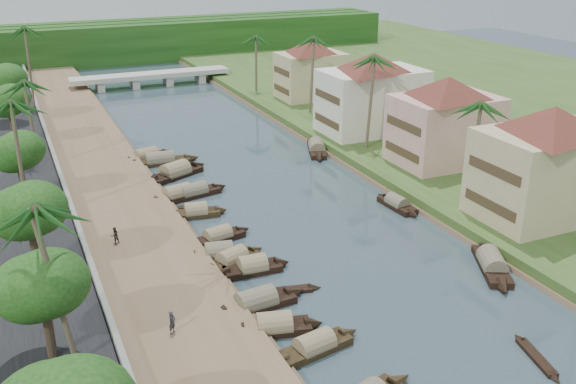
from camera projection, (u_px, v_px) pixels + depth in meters
name	position (u px, v px, depth m)	size (l,w,h in m)	color
ground	(347.00, 256.00, 53.94)	(220.00, 220.00, 0.00)	#34454E
left_bank	(112.00, 199.00, 64.66)	(10.00, 180.00, 0.80)	brown
right_bank	(404.00, 152.00, 77.88)	(16.00, 180.00, 1.20)	#304C1E
road	(21.00, 210.00, 61.32)	(8.00, 180.00, 1.40)	black
retaining_wall	(67.00, 196.00, 62.71)	(0.40, 180.00, 1.10)	slate
treeline	(120.00, 42.00, 137.18)	(120.00, 14.00, 8.00)	#13370F
bridge	(151.00, 77.00, 114.30)	(28.00, 4.00, 2.40)	#AFAEA3
building_near	(547.00, 161.00, 57.09)	(14.85, 14.85, 10.20)	#D0B98C
building_mid	(446.00, 119.00, 71.12)	(14.11, 14.11, 9.70)	beige
building_far	(372.00, 92.00, 82.51)	(15.59, 15.59, 10.20)	white
building_distant	(311.00, 68.00, 100.02)	(12.62, 12.62, 9.20)	#D0B98C
sampan_1	(274.00, 327.00, 43.45)	(7.16, 3.28, 2.10)	black
sampan_2	(314.00, 347.00, 41.33)	(7.49, 2.79, 1.97)	black
sampan_3	(256.00, 303.00, 46.25)	(8.34, 2.51, 2.21)	black
sampan_4	(232.00, 260.00, 52.40)	(6.98, 3.86, 2.00)	black
sampan_5	(252.00, 268.00, 51.19)	(6.58, 2.02, 2.10)	black
sampan_6	(219.00, 253.00, 53.47)	(6.85, 2.78, 2.03)	black
sampan_7	(218.00, 237.00, 56.44)	(6.94, 2.81, 1.86)	black
sampan_8	(196.00, 212.00, 61.44)	(6.38, 2.38, 1.97)	black
sampan_9	(193.00, 193.00, 66.13)	(8.18, 3.08, 2.05)	black
sampan_10	(178.00, 195.00, 65.50)	(8.16, 3.49, 2.21)	black
sampan_11	(175.00, 173.00, 71.59)	(9.03, 5.61, 2.55)	black
sampan_12	(160.00, 161.00, 75.52)	(9.62, 2.55, 2.25)	black
sampan_13	(147.00, 157.00, 76.97)	(7.73, 3.42, 2.10)	black
sampan_14	(492.00, 264.00, 51.67)	(5.60, 8.90, 2.21)	black
sampan_15	(397.00, 204.00, 63.34)	(1.83, 6.71, 1.84)	black
sampan_16	(317.00, 148.00, 79.91)	(5.00, 9.31, 2.26)	black
canoe_0	(536.00, 358.00, 40.77)	(1.92, 5.40, 0.71)	black
canoe_1	(285.00, 291.00, 48.41)	(5.68, 2.09, 0.91)	black
canoe_2	(180.00, 209.00, 63.09)	(5.02, 0.88, 0.73)	black
palm_1	(479.00, 106.00, 59.76)	(3.20, 3.20, 10.85)	brown
palm_2	(371.00, 60.00, 74.00)	(3.20, 3.20, 12.37)	brown
palm_3	(312.00, 40.00, 89.46)	(3.20, 3.20, 12.17)	brown
palm_4	(50.00, 210.00, 34.49)	(3.20, 3.20, 11.69)	brown
palm_5	(10.00, 106.00, 53.91)	(3.20, 3.20, 12.19)	brown
palm_6	(26.00, 84.00, 68.71)	(3.20, 3.20, 10.66)	brown
palm_7	(255.00, 38.00, 103.34)	(3.20, 3.20, 10.26)	brown
palm_8	(23.00, 30.00, 91.15)	(3.20, 3.20, 13.01)	brown
tree_1	(42.00, 286.00, 37.02)	(4.78, 4.78, 6.87)	#463428
tree_2	(28.00, 212.00, 45.95)	(4.80, 4.80, 7.33)	#463428
tree_3	(18.00, 153.00, 59.66)	(4.36, 4.36, 6.79)	#463428
tree_4	(9.00, 102.00, 75.94)	(4.37, 4.37, 7.31)	#463428
tree_5	(5.00, 81.00, 86.21)	(5.16, 5.16, 7.68)	#463428
tree_6	(404.00, 92.00, 84.80)	(4.48, 4.48, 6.63)	#463428
person_near	(172.00, 322.00, 41.81)	(0.59, 0.39, 1.61)	#2A2931
person_far	(115.00, 235.00, 54.12)	(0.71, 0.56, 1.47)	#3A3328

